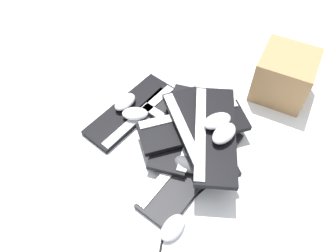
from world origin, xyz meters
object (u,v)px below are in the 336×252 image
keyboard_5 (198,132)px  keyboard_0 (186,174)px  keyboard_3 (181,127)px  cardboard_box (284,75)px  keyboard_4 (193,126)px  mouse_2 (173,228)px  mouse_5 (125,102)px  mouse_0 (188,164)px  keyboard_6 (214,134)px  keyboard_2 (131,111)px  mouse_3 (135,114)px  mouse_1 (217,121)px  mouse_4 (224,133)px  keyboard_1 (189,123)px

keyboard_5 → keyboard_0: bearing=-30.7°
keyboard_5 → keyboard_3: bearing=-151.4°
keyboard_0 → cardboard_box: 0.63m
keyboard_3 → keyboard_4: bearing=56.9°
mouse_2 → mouse_5: size_ratio=1.00×
mouse_2 → mouse_0: bearing=22.7°
keyboard_6 → keyboard_2: bearing=-133.3°
keyboard_4 → keyboard_6: size_ratio=0.97×
keyboard_0 → keyboard_3: bearing=172.4°
keyboard_3 → mouse_3: bearing=-119.9°
keyboard_3 → mouse_2: bearing=-16.9°
mouse_1 → mouse_4: 0.06m
cardboard_box → mouse_0: bearing=-58.1°
keyboard_3 → mouse_1: bearing=51.3°
mouse_3 → keyboard_1: bearing=174.9°
mouse_1 → cardboard_box: bearing=-164.1°
keyboard_4 → mouse_1: size_ratio=4.10×
mouse_3 → cardboard_box: 0.67m
keyboard_2 → keyboard_6: 0.41m
keyboard_6 → mouse_2: (0.28, -0.22, -0.11)m
keyboard_6 → mouse_4: 0.05m
keyboard_3 → mouse_5: bearing=-129.8°
keyboard_4 → cardboard_box: cardboard_box is taller
keyboard_3 → mouse_5: (-0.17, -0.21, 0.01)m
mouse_0 → keyboard_5: bearing=96.6°
keyboard_0 → keyboard_4: keyboard_4 is taller
keyboard_5 → mouse_4: size_ratio=4.14×
mouse_2 → keyboard_0: bearing=22.9°
keyboard_3 → mouse_4: (0.15, 0.12, 0.13)m
mouse_4 → cardboard_box: (-0.29, 0.37, -0.06)m
keyboard_0 → keyboard_1: 0.25m
mouse_1 → mouse_4: bearing=82.5°
keyboard_4 → keyboard_6: bearing=30.4°
keyboard_2 → keyboard_6: keyboard_6 is taller
keyboard_0 → keyboard_1: (-0.24, 0.07, 0.00)m
keyboard_4 → mouse_2: (0.37, -0.16, -0.05)m
keyboard_4 → mouse_5: keyboard_4 is taller
mouse_1 → mouse_0: bearing=20.7°
keyboard_5 → mouse_4: mouse_4 is taller
keyboard_2 → cardboard_box: bearing=88.8°
keyboard_2 → keyboard_6: bearing=46.7°
mouse_1 → mouse_2: 0.41m
mouse_3 → mouse_4: (0.25, 0.30, 0.12)m
mouse_1 → cardboard_box: 0.45m
mouse_3 → mouse_4: size_ratio=1.00×
keyboard_0 → mouse_2: 0.22m
mouse_4 → mouse_5: mouse_4 is taller
keyboard_0 → keyboard_5: size_ratio=0.95×
keyboard_6 → mouse_1: size_ratio=4.22×
keyboard_0 → mouse_5: bearing=-154.1°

